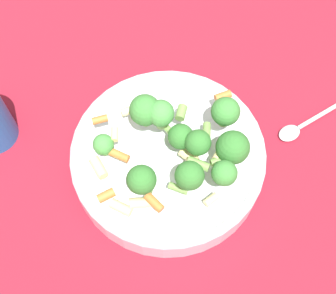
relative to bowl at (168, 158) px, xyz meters
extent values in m
plane|color=maroon|center=(0.00, 0.00, -0.03)|extent=(3.00, 3.00, 0.00)
cylinder|color=silver|center=(0.00, 0.00, -0.01)|extent=(0.28, 0.28, 0.05)
torus|color=silver|center=(0.00, 0.00, 0.02)|extent=(0.28, 0.28, 0.01)
cylinder|color=#8CB766|center=(-0.06, -0.07, 0.03)|extent=(0.01, 0.01, 0.01)
sphere|color=#479342|center=(-0.06, -0.07, 0.05)|extent=(0.03, 0.03, 0.03)
cylinder|color=#8CB766|center=(0.09, 0.02, 0.05)|extent=(0.01, 0.01, 0.01)
sphere|color=#3D8438|center=(0.09, 0.02, 0.07)|extent=(0.03, 0.03, 0.03)
cylinder|color=#8CB766|center=(0.06, -0.02, 0.05)|extent=(0.01, 0.01, 0.02)
sphere|color=#33722D|center=(0.06, -0.02, 0.07)|extent=(0.04, 0.04, 0.04)
cylinder|color=#8CB766|center=(0.01, 0.01, 0.04)|extent=(0.01, 0.01, 0.01)
sphere|color=#33722D|center=(0.01, 0.01, 0.06)|extent=(0.04, 0.04, 0.04)
cylinder|color=#8CB766|center=(0.03, 0.08, 0.05)|extent=(0.01, 0.01, 0.01)
sphere|color=#3D8438|center=(0.03, 0.08, 0.07)|extent=(0.04, 0.04, 0.04)
cylinder|color=#8CB766|center=(-0.03, 0.01, 0.06)|extent=(0.01, 0.01, 0.02)
sphere|color=#479342|center=(-0.03, 0.01, 0.08)|extent=(0.04, 0.04, 0.04)
cylinder|color=#8CB766|center=(0.02, -0.07, 0.05)|extent=(0.01, 0.01, 0.01)
sphere|color=#33722D|center=(0.02, -0.07, 0.07)|extent=(0.04, 0.04, 0.04)
cylinder|color=#8CB766|center=(-0.05, 0.00, 0.05)|extent=(0.02, 0.02, 0.01)
sphere|color=#3D8438|center=(-0.05, 0.00, 0.08)|extent=(0.04, 0.04, 0.04)
cylinder|color=#8CB766|center=(0.07, 0.05, 0.04)|extent=(0.02, 0.02, 0.02)
sphere|color=#33722D|center=(0.07, 0.05, 0.07)|extent=(0.05, 0.05, 0.05)
cylinder|color=#8CB766|center=(0.03, 0.02, 0.05)|extent=(0.01, 0.01, 0.02)
sphere|color=#33722D|center=(0.03, 0.02, 0.07)|extent=(0.04, 0.04, 0.04)
cylinder|color=#729E4C|center=(-0.02, 0.04, 0.05)|extent=(0.02, 0.03, 0.01)
cylinder|color=#729E4C|center=(0.06, -0.03, 0.04)|extent=(0.03, 0.02, 0.01)
cylinder|color=#729E4C|center=(0.05, 0.01, 0.05)|extent=(0.03, 0.02, 0.01)
cylinder|color=beige|center=(0.06, 0.04, 0.05)|extent=(0.02, 0.02, 0.01)
cylinder|color=orange|center=(0.05, -0.07, 0.05)|extent=(0.03, 0.01, 0.01)
cylinder|color=#729E4C|center=(0.02, -0.05, 0.03)|extent=(0.03, 0.03, 0.01)
cylinder|color=beige|center=(0.09, -0.01, 0.03)|extent=(0.01, 0.02, 0.01)
cylinder|color=orange|center=(0.00, -0.11, 0.04)|extent=(0.02, 0.03, 0.01)
cylinder|color=orange|center=(-0.03, -0.06, 0.04)|extent=(0.03, 0.02, 0.01)
cylinder|color=beige|center=(0.04, -0.08, 0.04)|extent=(0.03, 0.03, 0.01)
cylinder|color=#729E4C|center=(0.07, 0.03, 0.05)|extent=(0.02, 0.03, 0.01)
cylinder|color=beige|center=(-0.08, 0.00, 0.04)|extent=(0.02, 0.03, 0.01)
cylinder|color=orange|center=(0.00, 0.11, 0.05)|extent=(0.02, 0.03, 0.01)
cylinder|color=beige|center=(0.03, 0.01, 0.03)|extent=(0.03, 0.02, 0.01)
cylinder|color=beige|center=(0.06, 0.06, 0.05)|extent=(0.03, 0.02, 0.01)
cylinder|color=beige|center=(0.03, -0.11, 0.04)|extent=(0.03, 0.02, 0.01)
cylinder|color=beige|center=(-0.04, -0.09, 0.04)|extent=(0.03, 0.02, 0.01)
cylinder|color=#729E4C|center=(-0.02, 0.02, 0.04)|extent=(0.03, 0.01, 0.01)
cylinder|color=beige|center=(-0.06, -0.05, 0.05)|extent=(0.02, 0.02, 0.01)
cylinder|color=orange|center=(-0.09, -0.05, 0.05)|extent=(0.02, 0.02, 0.01)
cylinder|color=#729E4C|center=(0.02, 0.05, 0.04)|extent=(0.03, 0.03, 0.01)
cylinder|color=silver|center=(0.10, 0.26, -0.02)|extent=(0.03, 0.13, 0.01)
ellipsoid|color=silver|center=(0.09, 0.17, -0.02)|extent=(0.03, 0.04, 0.01)
camera|label=1|loc=(0.21, -0.19, 0.62)|focal=50.00mm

